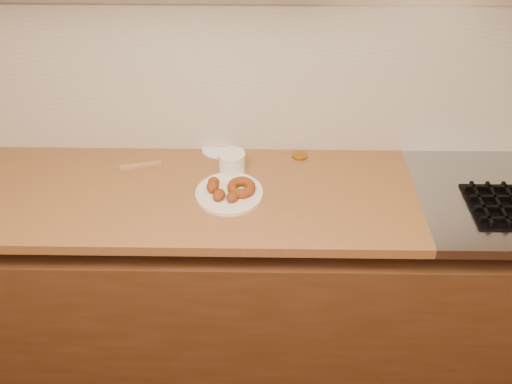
% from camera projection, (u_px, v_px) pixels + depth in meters
% --- Properties ---
extents(wall_back, '(4.00, 0.02, 2.70)m').
position_uv_depth(wall_back, '(285.00, 45.00, 2.01)').
color(wall_back, '#C3AF94').
rests_on(wall_back, ground).
extents(base_cabinet, '(3.60, 0.60, 0.77)m').
position_uv_depth(base_cabinet, '(280.00, 285.00, 2.35)').
color(base_cabinet, brown).
rests_on(base_cabinet, floor).
extents(butcher_block, '(2.30, 0.62, 0.04)m').
position_uv_depth(butcher_block, '(113.00, 194.00, 2.06)').
color(butcher_block, '#9C6535').
rests_on(butcher_block, base_cabinet).
extents(backsplash, '(3.60, 0.02, 0.60)m').
position_uv_depth(backsplash, '(284.00, 83.00, 2.09)').
color(backsplash, beige).
rests_on(backsplash, wall_back).
extents(donut_plate, '(0.25, 0.25, 0.01)m').
position_uv_depth(donut_plate, '(229.00, 193.00, 2.02)').
color(donut_plate, white).
rests_on(donut_plate, butcher_block).
extents(ring_donut, '(0.12, 0.13, 0.05)m').
position_uv_depth(ring_donut, '(241.00, 187.00, 2.00)').
color(ring_donut, '#7D350F').
rests_on(ring_donut, donut_plate).
extents(fried_dough_chunks, '(0.13, 0.14, 0.05)m').
position_uv_depth(fried_dough_chunks, '(219.00, 190.00, 1.99)').
color(fried_dough_chunks, '#7D350F').
rests_on(fried_dough_chunks, donut_plate).
extents(plastic_tub, '(0.13, 0.13, 0.09)m').
position_uv_depth(plastic_tub, '(232.00, 163.00, 2.11)').
color(plastic_tub, white).
rests_on(plastic_tub, butcher_block).
extents(tub_lid, '(0.14, 0.14, 0.01)m').
position_uv_depth(tub_lid, '(218.00, 149.00, 2.26)').
color(tub_lid, white).
rests_on(tub_lid, butcher_block).
extents(brass_jar_lid, '(0.08, 0.08, 0.01)m').
position_uv_depth(brass_jar_lid, '(300.00, 156.00, 2.22)').
color(brass_jar_lid, '#A5731F').
rests_on(brass_jar_lid, butcher_block).
extents(wooden_utensil, '(0.16, 0.06, 0.01)m').
position_uv_depth(wooden_utensil, '(140.00, 166.00, 2.16)').
color(wooden_utensil, '#A27A4D').
rests_on(wooden_utensil, butcher_block).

